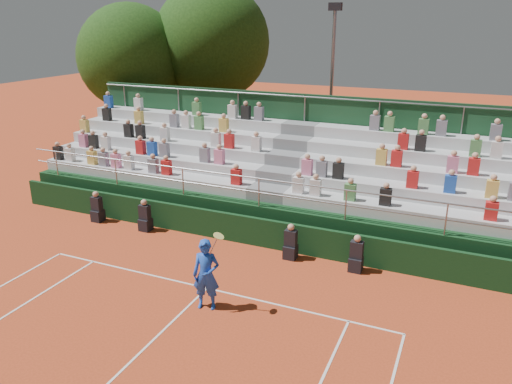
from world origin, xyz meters
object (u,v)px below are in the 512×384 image
at_px(tree_east, 212,42).
at_px(floodlight_mast, 332,77).
at_px(tennis_player, 206,275).
at_px(tree_west, 131,58).

bearing_deg(tree_east, floodlight_mast, -12.19).
distance_m(tennis_player, floodlight_mast, 13.98).
xyz_separation_m(tennis_player, tree_west, (-11.32, 12.44, 4.32)).
height_order(tennis_player, tree_west, tree_west).
xyz_separation_m(tree_east, floodlight_mast, (7.26, -1.57, -1.39)).
distance_m(tree_west, floodlight_mast, 10.85).
height_order(tree_west, tree_east, tree_east).
xyz_separation_m(tennis_player, tree_east, (-7.80, 15.05, 5.06)).
xyz_separation_m(tree_west, floodlight_mast, (10.78, 1.04, -0.64)).
distance_m(tennis_player, tree_west, 17.37).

